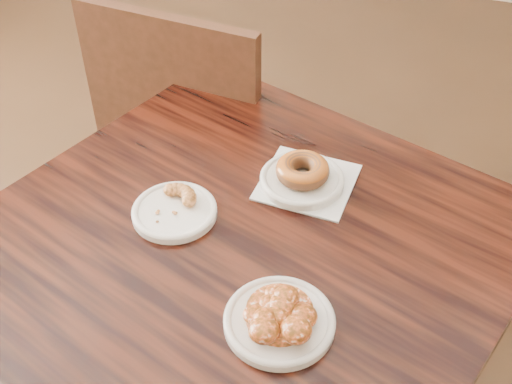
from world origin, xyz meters
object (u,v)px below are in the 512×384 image
(glazed_donut, at_px, (302,170))
(cruller_fragment, at_px, (174,204))
(apple_fritter, at_px, (280,312))
(cafe_table, at_px, (241,371))
(chair_far, at_px, (215,139))

(glazed_donut, distance_m, cruller_fragment, 0.23)
(apple_fritter, distance_m, cruller_fragment, 0.28)
(cafe_table, distance_m, chair_far, 0.68)
(chair_far, distance_m, cruller_fragment, 0.69)
(chair_far, xyz_separation_m, apple_fritter, (0.40, -0.75, 0.33))
(cafe_table, xyz_separation_m, chair_far, (-0.29, 0.61, 0.08))
(cafe_table, height_order, chair_far, chair_far)
(apple_fritter, relative_size, cruller_fragment, 1.58)
(glazed_donut, distance_m, apple_fritter, 0.31)
(chair_far, relative_size, glazed_donut, 9.48)
(chair_far, distance_m, glazed_donut, 0.66)
(cafe_table, distance_m, cruller_fragment, 0.42)
(cruller_fragment, bearing_deg, chair_far, 106.24)
(chair_far, height_order, cruller_fragment, chair_far)
(chair_far, bearing_deg, glazed_donut, 134.00)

